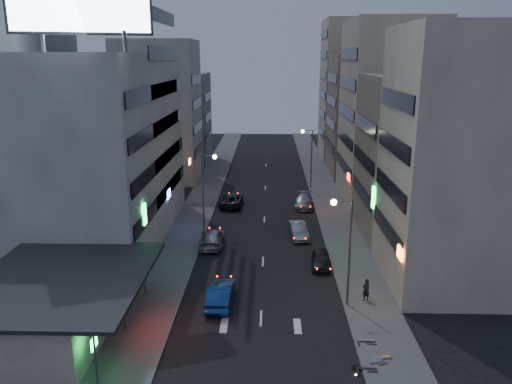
{
  "coord_description": "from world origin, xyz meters",
  "views": [
    {
      "loc": [
        0.49,
        -27.33,
        17.71
      ],
      "look_at": [
        -0.7,
        17.06,
        5.61
      ],
      "focal_mm": 35.0,
      "sensor_mm": 36.0,
      "label": 1
    }
  ],
  "objects_px": {
    "person": "(366,290)",
    "scooter_black_b": "(376,334)",
    "road_car_silver": "(212,238)",
    "road_car_blue": "(221,293)",
    "parked_car_right_far": "(304,201)",
    "scooter_silver_b": "(374,332)",
    "parked_car_right_near": "(321,260)",
    "parked_car_left": "(232,200)",
    "scooter_blue": "(384,352)",
    "scooter_black_a": "(378,360)",
    "scooter_silver_a": "(390,348)",
    "parked_car_right_mid": "(298,230)"
  },
  "relations": [
    {
      "from": "road_car_silver",
      "to": "person",
      "type": "height_order",
      "value": "person"
    },
    {
      "from": "road_car_blue",
      "to": "scooter_black_a",
      "type": "xyz_separation_m",
      "value": [
        9.91,
        -7.86,
        -0.14
      ]
    },
    {
      "from": "parked_car_left",
      "to": "parked_car_right_far",
      "type": "distance_m",
      "value": 8.83
    },
    {
      "from": "scooter_silver_a",
      "to": "parked_car_right_far",
      "type": "bearing_deg",
      "value": -5.36
    },
    {
      "from": "parked_car_right_near",
      "to": "road_car_blue",
      "type": "distance_m",
      "value": 10.61
    },
    {
      "from": "scooter_black_a",
      "to": "scooter_silver_a",
      "type": "distance_m",
      "value": 1.69
    },
    {
      "from": "scooter_silver_b",
      "to": "road_car_silver",
      "type": "bearing_deg",
      "value": 35.54
    },
    {
      "from": "parked_car_right_far",
      "to": "road_car_blue",
      "type": "xyz_separation_m",
      "value": [
        -7.8,
        -24.73,
        0.09
      ]
    },
    {
      "from": "parked_car_left",
      "to": "scooter_black_b",
      "type": "bearing_deg",
      "value": 112.35
    },
    {
      "from": "road_car_blue",
      "to": "person",
      "type": "xyz_separation_m",
      "value": [
        10.77,
        0.54,
        0.17
      ]
    },
    {
      "from": "road_car_silver",
      "to": "parked_car_right_far",
      "type": "bearing_deg",
      "value": -128.03
    },
    {
      "from": "scooter_silver_a",
      "to": "scooter_blue",
      "type": "height_order",
      "value": "scooter_silver_a"
    },
    {
      "from": "parked_car_right_near",
      "to": "scooter_blue",
      "type": "height_order",
      "value": "parked_car_right_near"
    },
    {
      "from": "parked_car_right_mid",
      "to": "scooter_black_a",
      "type": "height_order",
      "value": "parked_car_right_mid"
    },
    {
      "from": "parked_car_right_mid",
      "to": "scooter_silver_b",
      "type": "distance_m",
      "value": 19.39
    },
    {
      "from": "parked_car_right_mid",
      "to": "person",
      "type": "xyz_separation_m",
      "value": [
        4.26,
        -13.7,
        0.25
      ]
    },
    {
      "from": "person",
      "to": "parked_car_right_mid",
      "type": "bearing_deg",
      "value": -97.23
    },
    {
      "from": "person",
      "to": "scooter_black_a",
      "type": "relative_size",
      "value": 0.95
    },
    {
      "from": "parked_car_left",
      "to": "road_car_blue",
      "type": "distance_m",
      "value": 25.1
    },
    {
      "from": "person",
      "to": "scooter_black_b",
      "type": "height_order",
      "value": "person"
    },
    {
      "from": "parked_car_right_mid",
      "to": "road_car_silver",
      "type": "relative_size",
      "value": 0.85
    },
    {
      "from": "scooter_blue",
      "to": "scooter_silver_a",
      "type": "bearing_deg",
      "value": -63.6
    },
    {
      "from": "parked_car_right_far",
      "to": "road_car_silver",
      "type": "height_order",
      "value": "road_car_silver"
    },
    {
      "from": "scooter_black_a",
      "to": "scooter_blue",
      "type": "xyz_separation_m",
      "value": [
        0.55,
        0.82,
        -0.05
      ]
    },
    {
      "from": "person",
      "to": "scooter_silver_b",
      "type": "distance_m",
      "value": 5.35
    },
    {
      "from": "road_car_blue",
      "to": "scooter_blue",
      "type": "height_order",
      "value": "road_car_blue"
    },
    {
      "from": "scooter_silver_b",
      "to": "scooter_black_a",
      "type": "bearing_deg",
      "value": 171.61
    },
    {
      "from": "parked_car_right_near",
      "to": "person",
      "type": "xyz_separation_m",
      "value": [
        2.71,
        -6.36,
        0.32
      ]
    },
    {
      "from": "parked_car_left",
      "to": "scooter_black_b",
      "type": "relative_size",
      "value": 3.19
    },
    {
      "from": "parked_car_left",
      "to": "road_car_blue",
      "type": "bearing_deg",
      "value": 93.88
    },
    {
      "from": "parked_car_right_near",
      "to": "scooter_silver_b",
      "type": "xyz_separation_m",
      "value": [
        2.24,
        -11.67,
        -0.05
      ]
    },
    {
      "from": "scooter_silver_b",
      "to": "scooter_black_b",
      "type": "bearing_deg",
      "value": -157.02
    },
    {
      "from": "parked_car_right_near",
      "to": "parked_car_left",
      "type": "bearing_deg",
      "value": 121.03
    },
    {
      "from": "scooter_black_a",
      "to": "scooter_silver_b",
      "type": "xyz_separation_m",
      "value": [
        0.39,
        3.08,
        -0.06
      ]
    },
    {
      "from": "person",
      "to": "scooter_silver_a",
      "type": "bearing_deg",
      "value": 66.84
    },
    {
      "from": "scooter_silver_a",
      "to": "scooter_blue",
      "type": "distance_m",
      "value": 0.7
    },
    {
      "from": "parked_car_right_mid",
      "to": "parked_car_left",
      "type": "xyz_separation_m",
      "value": [
        -7.53,
        10.83,
        0.02
      ]
    },
    {
      "from": "parked_car_right_near",
      "to": "person",
      "type": "relative_size",
      "value": 2.27
    },
    {
      "from": "parked_car_left",
      "to": "person",
      "type": "distance_m",
      "value": 27.22
    },
    {
      "from": "parked_car_right_far",
      "to": "scooter_silver_b",
      "type": "relative_size",
      "value": 3.08
    },
    {
      "from": "road_car_silver",
      "to": "scooter_silver_a",
      "type": "relative_size",
      "value": 3.16
    },
    {
      "from": "road_car_silver",
      "to": "scooter_silver_a",
      "type": "height_order",
      "value": "road_car_silver"
    },
    {
      "from": "person",
      "to": "road_car_blue",
      "type": "bearing_deg",
      "value": -21.62
    },
    {
      "from": "road_car_silver",
      "to": "scooter_black_b",
      "type": "bearing_deg",
      "value": 125.45
    },
    {
      "from": "scooter_blue",
      "to": "road_car_silver",
      "type": "bearing_deg",
      "value": 12.21
    },
    {
      "from": "parked_car_right_mid",
      "to": "scooter_silver_a",
      "type": "relative_size",
      "value": 2.68
    },
    {
      "from": "scooter_black_b",
      "to": "scooter_silver_b",
      "type": "distance_m",
      "value": 0.27
    },
    {
      "from": "parked_car_right_far",
      "to": "scooter_black_a",
      "type": "relative_size",
      "value": 2.75
    },
    {
      "from": "parked_car_left",
      "to": "scooter_black_b",
      "type": "distance_m",
      "value": 32.19
    },
    {
      "from": "scooter_silver_a",
      "to": "scooter_silver_b",
      "type": "distance_m",
      "value": 1.85
    }
  ]
}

